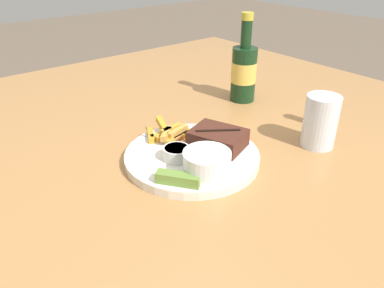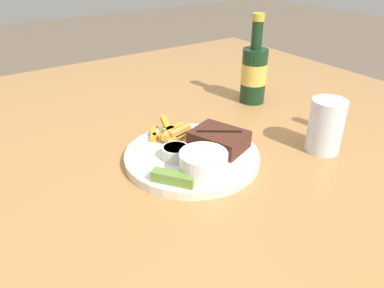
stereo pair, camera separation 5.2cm
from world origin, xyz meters
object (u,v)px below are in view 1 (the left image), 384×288
object	(u,v)px
beer_bottle	(244,71)
salt_shaker	(314,111)
dipping_sauce_cup	(175,152)
coleslaw_cup	(207,162)
drinking_glass	(320,121)
steak_portion	(218,138)
fork_utensil	(165,142)
knife_utensil	(205,147)
dinner_plate	(192,157)
pickle_spear	(178,179)

from	to	relation	value
beer_bottle	salt_shaker	bearing A→B (deg)	6.01
dipping_sauce_cup	beer_bottle	distance (m)	0.40
coleslaw_cup	drinking_glass	size ratio (longest dim) A/B	0.77
steak_portion	drinking_glass	xyz separation A→B (m)	(0.11, 0.19, 0.02)
fork_utensil	steak_portion	bearing A→B (deg)	29.21
drinking_glass	salt_shaker	bearing A→B (deg)	129.92
knife_utensil	coleslaw_cup	bearing A→B (deg)	-157.50
dipping_sauce_cup	beer_bottle	world-z (taller)	beer_bottle
knife_utensil	drinking_glass	size ratio (longest dim) A/B	1.35
knife_utensil	salt_shaker	world-z (taller)	salt_shaker
fork_utensil	knife_utensil	distance (m)	0.09
coleslaw_cup	fork_utensil	distance (m)	0.15
beer_bottle	coleslaw_cup	bearing A→B (deg)	-54.54
dinner_plate	fork_utensil	world-z (taller)	fork_utensil
steak_portion	knife_utensil	xyz separation A→B (m)	(-0.01, -0.03, -0.01)
steak_portion	coleslaw_cup	world-z (taller)	coleslaw_cup
steak_portion	beer_bottle	world-z (taller)	beer_bottle
coleslaw_cup	dipping_sauce_cup	bearing A→B (deg)	-172.63
coleslaw_cup	salt_shaker	distance (m)	0.37
steak_portion	dinner_plate	bearing A→B (deg)	-101.07
dinner_plate	beer_bottle	world-z (taller)	beer_bottle
pickle_spear	beer_bottle	xyz separation A→B (m)	(-0.24, 0.41, 0.06)
dinner_plate	knife_utensil	world-z (taller)	knife_utensil
coleslaw_cup	dinner_plate	bearing A→B (deg)	159.93
coleslaw_cup	dipping_sauce_cup	xyz separation A→B (m)	(-0.08, -0.01, -0.01)
knife_utensil	drinking_glass	bearing A→B (deg)	-56.47
fork_utensil	drinking_glass	world-z (taller)	drinking_glass
dinner_plate	dipping_sauce_cup	xyz separation A→B (m)	(-0.00, -0.04, 0.02)
coleslaw_cup	dipping_sauce_cup	world-z (taller)	coleslaw_cup
dinner_plate	pickle_spear	distance (m)	0.11
drinking_glass	coleslaw_cup	bearing A→B (deg)	-98.65
coleslaw_cup	drinking_glass	bearing A→B (deg)	81.35
knife_utensil	salt_shaker	distance (m)	0.31
fork_utensil	dipping_sauce_cup	bearing A→B (deg)	-32.55
coleslaw_cup	dipping_sauce_cup	size ratio (longest dim) A/B	1.67
steak_portion	salt_shaker	distance (m)	0.28
dinner_plate	salt_shaker	xyz separation A→B (m)	(0.05, 0.34, 0.02)
dipping_sauce_cup	drinking_glass	size ratio (longest dim) A/B	0.46
dinner_plate	fork_utensil	size ratio (longest dim) A/B	2.06
dinner_plate	dipping_sauce_cup	bearing A→B (deg)	-95.67
drinking_glass	dinner_plate	bearing A→B (deg)	-115.37
beer_bottle	drinking_glass	world-z (taller)	beer_bottle
dipping_sauce_cup	drinking_glass	xyz separation A→B (m)	(0.12, 0.29, 0.02)
drinking_glass	salt_shaker	size ratio (longest dim) A/B	1.75
salt_shaker	knife_utensil	bearing A→B (deg)	-98.43
dipping_sauce_cup	pickle_spear	world-z (taller)	dipping_sauce_cup
steak_portion	salt_shaker	size ratio (longest dim) A/B	1.99
salt_shaker	fork_utensil	bearing A→B (deg)	-107.96
steak_portion	beer_bottle	bearing A→B (deg)	124.92
fork_utensil	drinking_glass	xyz separation A→B (m)	(0.19, 0.27, 0.04)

